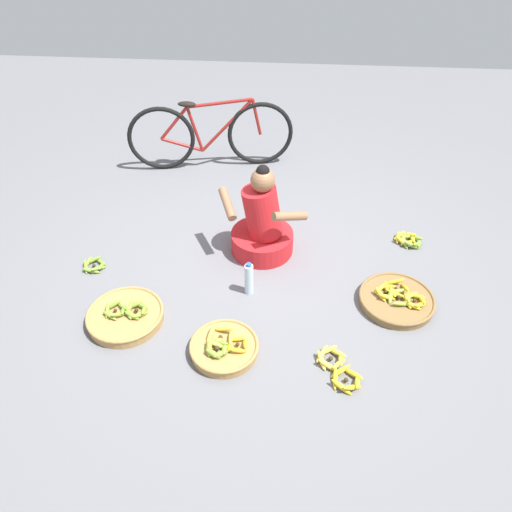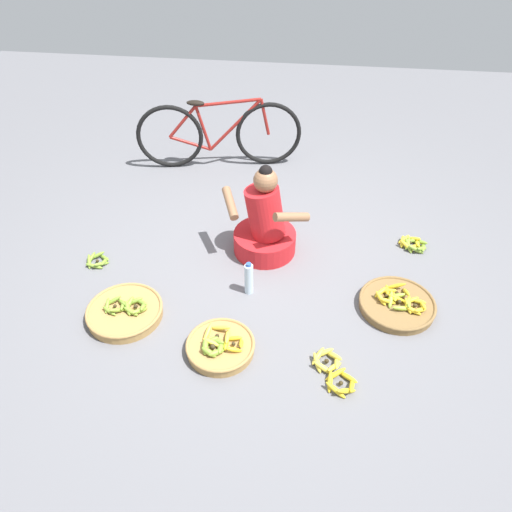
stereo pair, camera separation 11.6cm
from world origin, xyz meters
name	(u,v)px [view 2 (the right image)]	position (x,y,z in m)	size (l,w,h in m)	color
ground_plane	(259,273)	(0.00, 0.00, 0.00)	(10.00, 10.00, 0.00)	slate
vendor_woman_front	(265,225)	(0.01, 0.30, 0.26)	(0.73, 0.53, 0.81)	red
bicycle_leaning	(219,134)	(-0.62, 1.68, 0.36)	(1.68, 0.37, 0.73)	black
banana_basket_back_left	(397,304)	(1.06, -0.25, 0.04)	(0.56, 0.56, 0.14)	brown
banana_basket_back_center	(125,312)	(-0.91, -0.58, 0.05)	(0.55, 0.55, 0.14)	#A87F47
banana_basket_front_right	(220,346)	(-0.17, -0.81, 0.05)	(0.47, 0.47, 0.14)	#A87F47
loose_bananas_mid_right	(413,244)	(1.26, 0.50, 0.03)	(0.26, 0.25, 0.09)	yellow
loose_bananas_back_right	(97,261)	(-1.33, -0.04, 0.03)	(0.20, 0.21, 0.08)	olive
loose_bananas_mid_left	(333,370)	(0.59, -0.90, 0.03)	(0.32, 0.39, 0.10)	yellow
water_bottle	(249,279)	(-0.05, -0.22, 0.14)	(0.07, 0.07, 0.29)	silver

